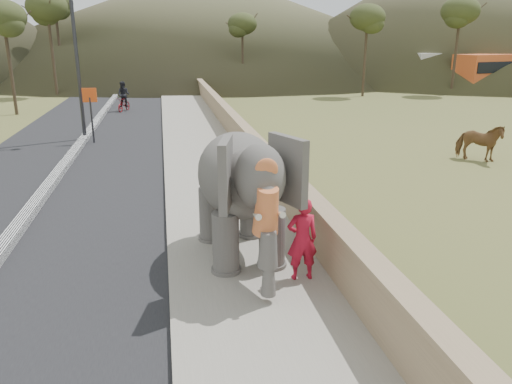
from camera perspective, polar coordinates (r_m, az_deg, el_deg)
ground at (r=9.70m, az=-0.87°, el=-10.20°), size 160.00×160.00×0.00m
road at (r=19.35m, az=-20.89°, el=2.81°), size 7.00×120.00×0.03m
median at (r=19.32m, az=-20.92°, el=3.08°), size 0.35×120.00×0.22m
walkway at (r=19.05m, az=-5.96°, el=3.84°), size 3.00×120.00×0.15m
parapet at (r=19.14m, az=-1.06°, el=5.45°), size 0.30×120.00×1.10m
lamppost at (r=23.71m, az=-19.35°, el=17.33°), size 1.76×0.36×8.00m
signboard at (r=22.95m, az=-18.39°, el=9.33°), size 0.60×0.08×2.40m
cow at (r=20.51m, az=24.13°, el=5.21°), size 1.77×1.70×1.43m
distant_car at (r=49.47m, az=13.74°, el=12.45°), size 4.27×1.83×1.44m
bus_white at (r=51.29m, az=23.68°, el=12.61°), size 11.25×4.13×3.10m
bus_orange at (r=49.94m, az=26.79°, el=12.14°), size 11.26×5.42×3.10m
hill_right at (r=71.22m, az=22.46°, el=18.90°), size 56.00×56.00×16.00m
hill_far at (r=78.79m, az=-6.18°, el=19.03°), size 80.00×80.00×14.00m
elephant_and_man at (r=10.10m, az=-1.82°, el=-0.03°), size 2.29×3.79×2.66m
motorcyclist at (r=32.74m, az=-14.87°, el=10.16°), size 1.09×1.74×1.86m
trees at (r=37.80m, az=-3.38°, el=16.36°), size 48.50×42.64×9.12m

